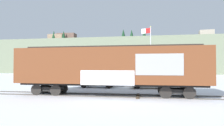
% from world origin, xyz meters
% --- Properties ---
extents(ground_plane, '(260.00, 260.00, 0.00)m').
position_xyz_m(ground_plane, '(0.00, 0.00, 0.00)').
color(ground_plane, silver).
extents(track, '(60.01, 2.96, 0.08)m').
position_xyz_m(track, '(-2.17, -0.01, 0.04)').
color(track, '#4C4742').
rests_on(track, ground_plane).
extents(freight_car, '(15.27, 3.11, 4.12)m').
position_xyz_m(freight_car, '(-1.21, -0.00, 2.39)').
color(freight_car, brown).
rests_on(freight_car, ground_plane).
extents(flagpole, '(1.46, 0.79, 8.52)m').
position_xyz_m(flagpole, '(2.37, 13.75, 5.44)').
color(flagpole, silver).
rests_on(flagpole, ground_plane).
extents(hillside, '(110.35, 40.71, 17.04)m').
position_xyz_m(hillside, '(-0.09, 64.46, 6.07)').
color(hillside, slate).
rests_on(hillside, ground_plane).
extents(parked_car_silver, '(4.21, 2.07, 1.73)m').
position_xyz_m(parked_car_silver, '(-3.66, 5.88, 0.88)').
color(parked_car_silver, '#B7BABF').
rests_on(parked_car_silver, ground_plane).
extents(parked_car_tan, '(4.92, 2.28, 1.72)m').
position_xyz_m(parked_car_tan, '(2.36, 6.00, 0.89)').
color(parked_car_tan, '#9E8966').
rests_on(parked_car_tan, ground_plane).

